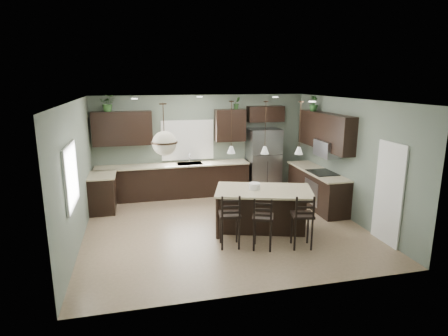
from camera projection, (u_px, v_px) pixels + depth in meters
ground at (224, 226)px, 8.40m from camera, size 6.00×6.00×0.00m
pantry_door at (389, 194)px, 7.37m from camera, size 0.04×0.82×2.04m
window_back at (188, 140)px, 10.54m from camera, size 1.35×0.02×1.00m
window_left at (70, 176)px, 6.61m from camera, size 0.02×1.10×1.00m
left_return_cabs at (102, 194)px, 9.29m from camera, size 0.60×0.90×0.90m
left_return_countertop at (102, 175)px, 9.19m from camera, size 0.66×0.96×0.04m
back_lower_cabs at (174, 181)px, 10.42m from camera, size 4.20×0.60×0.90m
back_countertop at (173, 165)px, 10.29m from camera, size 4.20×0.66×0.04m
sink_inset at (190, 164)px, 10.39m from camera, size 0.70×0.45×0.01m
faucet at (190, 159)px, 10.33m from camera, size 0.02×0.02×0.28m
back_upper_left at (122, 128)px, 9.90m from camera, size 1.55×0.34×0.90m
back_upper_right at (230, 125)px, 10.57m from camera, size 0.85×0.34×0.90m
fridge_header at (266, 114)px, 10.74m from camera, size 1.05×0.34×0.45m
right_lower_cabs at (317, 188)px, 9.73m from camera, size 0.60×2.35×0.90m
right_countertop at (317, 171)px, 9.62m from camera, size 0.66×2.35×0.04m
cooktop at (322, 173)px, 9.35m from camera, size 0.58×0.75×0.02m
wall_oven_front at (311, 192)px, 9.40m from camera, size 0.01×0.72×0.60m
right_upper_cabs at (325, 131)px, 9.42m from camera, size 0.34×2.35×0.90m
microwave at (327, 149)px, 9.24m from camera, size 0.40×0.75×0.40m
refrigerator at (263, 160)px, 10.85m from camera, size 0.90×0.74×1.85m
kitchen_island at (263, 210)px, 8.08m from camera, size 2.28×1.71×0.92m
serving_dish at (254, 186)px, 7.97m from camera, size 0.24×0.24×0.14m
bar_stool_left at (230, 220)px, 7.27m from camera, size 0.46×0.46×1.10m
bar_stool_center at (263, 223)px, 7.19m from camera, size 0.51×0.51×1.06m
bar_stool_right at (302, 221)px, 7.24m from camera, size 0.48×0.48×1.09m
pendant_left at (231, 127)px, 7.71m from camera, size 0.17×0.17×1.10m
pendant_center at (265, 128)px, 7.67m from camera, size 0.17×0.17×1.10m
pendant_right at (300, 128)px, 7.62m from camera, size 0.17×0.17×1.10m
chandelier at (164, 130)px, 6.93m from camera, size 0.50×0.50×0.98m
plant_back_left at (108, 103)px, 9.65m from camera, size 0.42×0.37×0.44m
plant_back_right at (237, 103)px, 10.44m from camera, size 0.21×0.18×0.34m
plant_right_wall at (314, 103)px, 9.86m from camera, size 0.28×0.28×0.40m
room_shell at (224, 152)px, 8.01m from camera, size 6.00×6.00×6.00m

